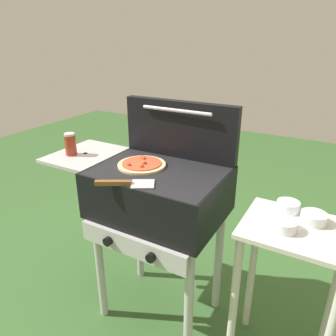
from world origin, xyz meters
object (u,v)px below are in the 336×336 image
grill (157,196)px  topping_bowl_far (288,207)px  spatula (125,183)px  prep_table (290,272)px  sauce_jar (70,144)px  topping_bowl_middle (313,218)px  pizza_pepperoni (141,164)px  topping_bowl_near (284,226)px

grill → topping_bowl_far: 0.62m
spatula → topping_bowl_far: spatula is taller
prep_table → grill: bearing=-179.6°
grill → spatula: bearing=-97.1°
grill → sauce_jar: sauce_jar is taller
sauce_jar → topping_bowl_far: (1.12, 0.17, -0.16)m
grill → spatula: spatula is taller
topping_bowl_far → topping_bowl_middle: (0.11, -0.05, -0.00)m
pizza_pepperoni → sauce_jar: size_ratio=1.98×
prep_table → topping_bowl_near: bearing=-135.5°
sauce_jar → pizza_pepperoni: bearing=7.0°
pizza_pepperoni → sauce_jar: 0.43m
pizza_pepperoni → prep_table: bearing=0.2°
grill → topping_bowl_middle: 0.73m
grill → sauce_jar: bearing=-174.4°
spatula → topping_bowl_near: spatula is taller
spatula → topping_bowl_near: size_ratio=2.50×
spatula → sauce_jar: bearing=161.5°
grill → prep_table: grill is taller
pizza_pepperoni → topping_bowl_near: size_ratio=2.38×
prep_table → topping_bowl_far: bearing=118.2°
grill → topping_bowl_near: (0.63, -0.04, 0.05)m
topping_bowl_near → spatula: bearing=-165.3°
prep_table → spatula: bearing=-162.7°
grill → topping_bowl_near: grill is taller
pizza_pepperoni → prep_table: (0.76, 0.00, -0.35)m
prep_table → topping_bowl_far: size_ratio=7.83×
grill → pizza_pepperoni: bearing=178.6°
grill → pizza_pepperoni: size_ratio=3.97×
grill → pizza_pepperoni: 0.18m
sauce_jar → topping_bowl_middle: sauce_jar is taller
spatula → prep_table: size_ratio=0.32×
pizza_pepperoni → spatula: bearing=-74.1°
pizza_pepperoni → topping_bowl_near: 0.72m
topping_bowl_near → topping_bowl_far: (-0.02, 0.17, 0.00)m
grill → pizza_pepperoni: pizza_pepperoni is taller
pizza_pepperoni → sauce_jar: bearing=-173.0°
sauce_jar → topping_bowl_near: sauce_jar is taller
topping_bowl_near → topping_bowl_far: same height
sauce_jar → prep_table: (1.19, 0.05, -0.41)m
grill → prep_table: size_ratio=1.23×
topping_bowl_far → sauce_jar: bearing=-171.2°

